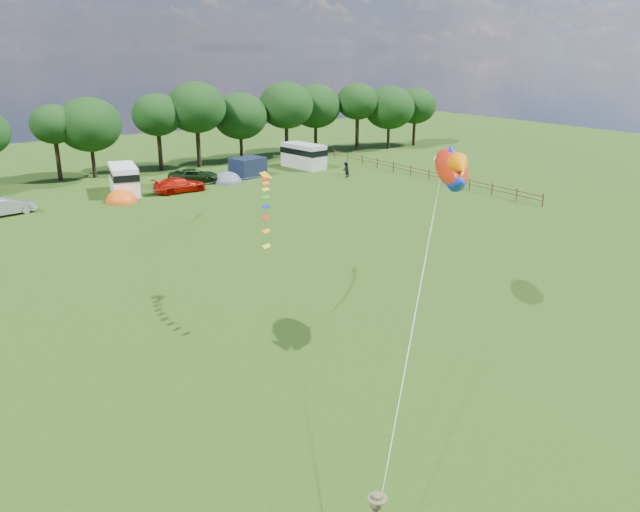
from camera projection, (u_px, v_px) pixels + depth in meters
ground_plane at (426, 394)px, 26.60m from camera, size 180.00×180.00×0.00m
tree_line at (123, 119)px, 70.37m from camera, size 102.98×10.98×10.27m
fence at (420, 172)px, 70.54m from camera, size 0.12×33.12×1.20m
car_b at (7, 207)px, 54.79m from camera, size 4.46×2.27×1.50m
car_c at (180, 185)px, 63.44m from camera, size 5.17×2.24×1.54m
car_d at (194, 176)px, 67.80m from camera, size 6.26×4.71×1.55m
campervan_c at (124, 178)px, 62.76m from camera, size 3.63×6.21×2.85m
campervan_d at (304, 155)px, 76.26m from camera, size 3.31×6.23×2.92m
tent_orange at (122, 202)px, 59.70m from camera, size 3.00×3.28×2.34m
tent_greyblue at (228, 182)px, 68.33m from camera, size 3.11×3.41×2.31m
awning_navy at (248, 167)px, 71.13m from camera, size 4.00×3.51×2.17m
fish_kite at (453, 169)px, 29.44m from camera, size 3.25×4.21×2.29m
streamer_kite_c at (266, 197)px, 32.90m from camera, size 3.17×4.86×2.80m
walker_a at (346, 170)px, 70.78m from camera, size 0.97×0.80×1.71m
walker_b at (345, 168)px, 72.42m from camera, size 1.04×0.76×1.46m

